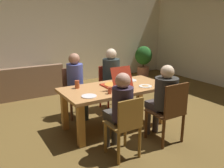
% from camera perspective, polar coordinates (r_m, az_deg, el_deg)
% --- Properties ---
extents(ground_plane, '(20.00, 20.00, 0.00)m').
position_cam_1_polar(ground_plane, '(4.33, 0.69, -9.89)').
color(ground_plane, brown).
extents(back_wall, '(7.82, 0.12, 2.80)m').
position_cam_1_polar(back_wall, '(7.00, -14.14, 11.34)').
color(back_wall, '#F2E9CD').
rests_on(back_wall, ground).
extents(side_wall_right, '(0.12, 5.69, 2.80)m').
position_cam_1_polar(side_wall_right, '(7.39, 23.41, 10.75)').
color(side_wall_right, white).
rests_on(side_wall_right, ground).
extents(dining_table, '(1.82, 0.90, 0.72)m').
position_cam_1_polar(dining_table, '(4.10, 0.72, -2.16)').
color(dining_table, '#C6874C').
rests_on(dining_table, ground).
extents(chair_0, '(0.39, 0.39, 0.93)m').
position_cam_1_polar(chair_0, '(4.69, -8.99, -1.69)').
color(chair_0, brown).
rests_on(chair_0, ground).
extents(person_0, '(0.30, 0.48, 1.23)m').
position_cam_1_polar(person_0, '(4.52, -8.51, 0.81)').
color(person_0, '#313E3F').
rests_on(person_0, ground).
extents(chair_1, '(0.40, 0.40, 0.89)m').
position_cam_1_polar(chair_1, '(5.04, -0.66, -0.12)').
color(chair_1, '#AF3421').
rests_on(chair_1, ground).
extents(person_1, '(0.35, 0.52, 1.26)m').
position_cam_1_polar(person_1, '(4.87, 0.09, 2.35)').
color(person_1, '#344238').
rests_on(person_1, ground).
extents(chair_2, '(0.40, 0.41, 0.87)m').
position_cam_1_polar(chair_2, '(3.23, 3.22, -9.82)').
color(chair_2, olive).
rests_on(chair_2, ground).
extents(person_2, '(0.28, 0.50, 1.18)m').
position_cam_1_polar(person_2, '(3.26, 1.84, -5.51)').
color(person_2, '#413D37').
rests_on(person_2, ground).
extents(chair_3, '(0.46, 0.46, 0.96)m').
position_cam_1_polar(chair_3, '(3.69, 13.51, -6.26)').
color(chair_3, '#533015').
rests_on(chair_3, ground).
extents(person_3, '(0.35, 0.52, 1.20)m').
position_cam_1_polar(person_3, '(3.72, 12.14, -2.79)').
color(person_3, '#403735').
rests_on(person_3, ground).
extents(pizza_box_0, '(0.37, 0.51, 0.37)m').
position_cam_1_polar(pizza_box_0, '(4.07, 0.86, 0.07)').
color(pizza_box_0, '#B22C17').
rests_on(pizza_box_0, dining_table).
extents(plate_0, '(0.23, 0.23, 0.01)m').
position_cam_1_polar(plate_0, '(3.59, -5.48, -2.88)').
color(plate_0, white).
rests_on(plate_0, dining_table).
extents(plate_1, '(0.22, 0.22, 0.03)m').
position_cam_1_polar(plate_1, '(4.13, 7.94, -0.46)').
color(plate_1, white).
rests_on(plate_1, dining_table).
extents(plate_2, '(0.25, 0.25, 0.01)m').
position_cam_1_polar(plate_2, '(4.48, 4.29, 0.87)').
color(plate_2, white).
rests_on(plate_2, dining_table).
extents(drinking_glass_0, '(0.06, 0.06, 0.11)m').
position_cam_1_polar(drinking_glass_0, '(3.70, -0.57, -1.51)').
color(drinking_glass_0, '#BB482E').
rests_on(drinking_glass_0, dining_table).
extents(drinking_glass_1, '(0.08, 0.08, 0.13)m').
position_cam_1_polar(drinking_glass_1, '(4.02, -8.29, -0.09)').
color(drinking_glass_1, '#B54F2B').
rests_on(drinking_glass_1, dining_table).
extents(couch, '(2.11, 0.89, 0.75)m').
position_cam_1_polar(couch, '(6.27, -21.75, -0.23)').
color(couch, '#8D6A4F').
rests_on(couch, ground).
extents(potted_plant, '(0.54, 0.54, 0.98)m').
position_cam_1_polar(potted_plant, '(7.89, 7.49, 6.02)').
color(potted_plant, '#B57157').
rests_on(potted_plant, ground).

